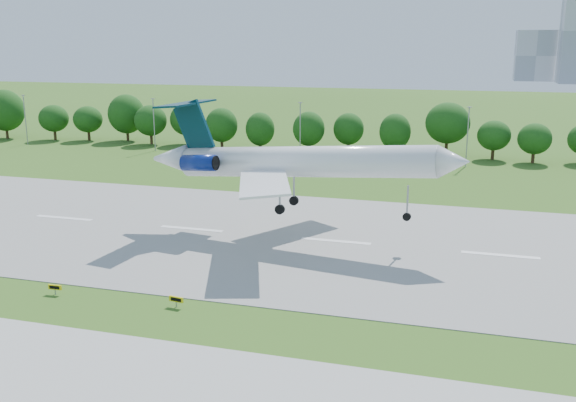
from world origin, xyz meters
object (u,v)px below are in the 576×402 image
object	(u,v)px
airliner	(288,160)
service_vehicle_b	(258,158)
taxi_sign_left	(55,287)
service_vehicle_a	(182,150)

from	to	relation	value
airliner	service_vehicle_b	distance (m)	57.08
taxi_sign_left	service_vehicle_a	bearing A→B (deg)	104.32
airliner	taxi_sign_left	distance (m)	31.96
airliner	service_vehicle_a	world-z (taller)	airliner
airliner	service_vehicle_a	distance (m)	70.19
taxi_sign_left	service_vehicle_a	distance (m)	84.72
taxi_sign_left	service_vehicle_b	size ratio (longest dim) A/B	0.46
service_vehicle_b	airliner	bearing A→B (deg)	-136.85
taxi_sign_left	service_vehicle_b	xyz separation A→B (m)	(-4.54, 77.20, -0.21)
service_vehicle_a	service_vehicle_b	xyz separation A→B (m)	(19.66, -3.99, -0.05)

